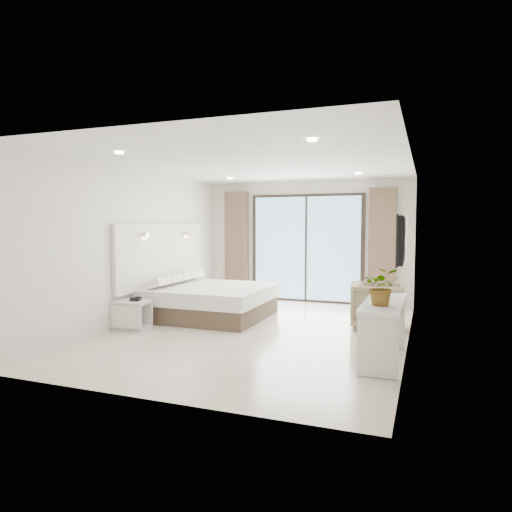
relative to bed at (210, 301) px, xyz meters
The scene contains 8 objects.
ground 1.50m from the bed, 30.74° to the right, with size 6.20×6.20×0.00m, color beige.
room_shell 1.66m from the bed, ahead, with size 4.62×6.22×2.72m.
bed is the anchor object (origin of this frame).
nightstand 1.53m from the bed, 119.84° to the right, with size 0.55×0.47×0.47m.
phone 1.50m from the bed, 118.62° to the right, with size 0.16×0.13×0.05m, color black.
console_desk 3.72m from the bed, 27.20° to the right, with size 0.48×1.53×0.77m.
plant 3.91m from the bed, 31.30° to the right, with size 0.41×0.45×0.35m, color #33662D.
armchair 3.03m from the bed, ahead, with size 0.83×0.77×0.85m, color #978663.
Camera 1 is at (2.54, -6.86, 1.74)m, focal length 32.00 mm.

